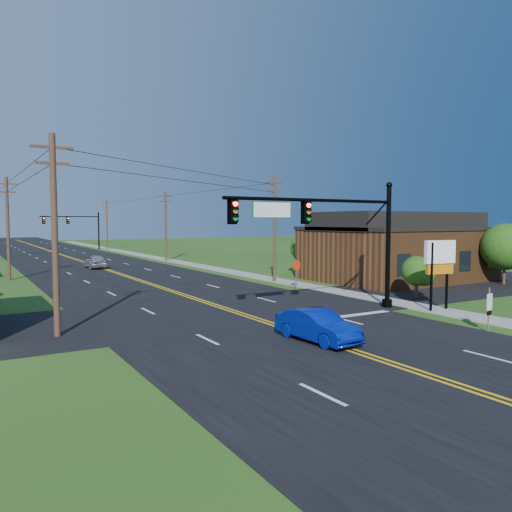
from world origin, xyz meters
TOP-DOWN VIEW (x-y plane):
  - ground at (0.00, 0.00)m, footprint 260.00×260.00m
  - road_main at (0.00, 50.00)m, footprint 16.00×220.00m
  - road_cross at (0.00, 12.00)m, footprint 70.00×10.00m
  - sidewalk at (10.50, 40.00)m, footprint 2.00×160.00m
  - signal_mast_main at (4.34, 8.00)m, footprint 11.30×0.60m
  - signal_mast_far at (4.44, 80.00)m, footprint 10.98×0.60m
  - brick_building at (20.00, 18.00)m, footprint 14.20×11.20m
  - utility_pole_left_a at (-9.50, 10.00)m, footprint 1.80×0.28m
  - utility_pole_left_b at (-9.50, 35.00)m, footprint 1.80×0.28m
  - utility_pole_right_a at (9.80, 22.00)m, footprint 1.80×0.28m
  - utility_pole_right_b at (9.80, 48.00)m, footprint 1.80×0.28m
  - utility_pole_right_c at (9.80, 78.00)m, footprint 1.80×0.28m
  - tree_right_front at (25.00, 11.00)m, footprint 3.80×3.80m
  - tree_right_back at (16.00, 26.00)m, footprint 3.00×3.00m
  - shrub_corner at (13.00, 9.50)m, footprint 2.00×2.00m
  - blue_car at (-0.11, 3.28)m, footprint 1.76×4.28m
  - distant_car at (-0.50, 42.19)m, footprint 1.81×4.44m
  - route_sign at (7.98, 0.75)m, footprint 0.52×0.13m
  - stop_sign at (8.50, 16.98)m, footprint 0.81×0.13m
  - pylon_sign at (10.50, 5.64)m, footprint 2.00×0.62m

SIDE VIEW (x-z plane):
  - ground at x=0.00m, z-range 0.00..0.00m
  - road_main at x=0.00m, z-range 0.00..0.04m
  - road_cross at x=0.00m, z-range 0.00..0.04m
  - sidewalk at x=10.50m, z-range 0.00..0.08m
  - blue_car at x=-0.11m, z-range 0.00..1.38m
  - distant_car at x=-0.50m, z-range 0.00..1.51m
  - route_sign at x=7.98m, z-range 0.17..2.27m
  - stop_sign at x=8.50m, z-range 0.50..2.78m
  - shrub_corner at x=13.00m, z-range 0.42..3.28m
  - brick_building at x=20.00m, z-range 0.00..4.70m
  - tree_right_back at x=16.00m, z-range 0.55..4.65m
  - pylon_sign at x=10.50m, z-range 0.94..5.02m
  - tree_right_front at x=25.00m, z-range 0.60..5.60m
  - signal_mast_far at x=4.44m, z-range 0.81..8.29m
  - utility_pole_left_a at x=-9.50m, z-range 0.22..9.22m
  - utility_pole_left_b at x=-9.50m, z-range 0.22..9.22m
  - utility_pole_right_a at x=9.80m, z-range 0.22..9.22m
  - utility_pole_right_b at x=9.80m, z-range 0.22..9.22m
  - utility_pole_right_c at x=9.80m, z-range 0.22..9.22m
  - signal_mast_main at x=4.34m, z-range 1.01..8.49m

